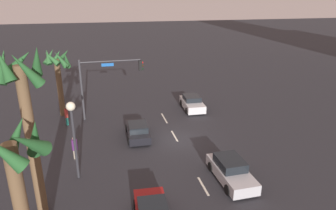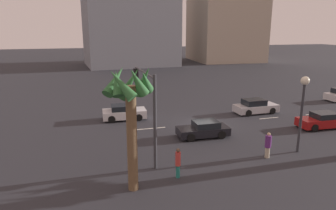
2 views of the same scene
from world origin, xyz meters
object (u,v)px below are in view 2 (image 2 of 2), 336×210
(traffic_signal, at_px, (147,97))
(palm_tree_2, at_px, (131,100))
(building_1, at_px, (226,13))
(car_5, at_px, (255,107))
(pedestrian_0, at_px, (178,162))
(car_0, at_px, (204,129))
(car_2, at_px, (124,113))
(car_4, at_px, (322,121))
(streetlamp, at_px, (303,99))
(pedestrian_1, at_px, (268,145))

(traffic_signal, distance_m, palm_tree_2, 4.50)
(building_1, bearing_deg, car_5, 70.18)
(car_5, xyz_separation_m, pedestrian_0, (11.42, 10.82, 0.29))
(car_0, bearing_deg, traffic_signal, 25.27)
(building_1, bearing_deg, car_2, 57.37)
(car_5, bearing_deg, car_0, 33.36)
(pedestrian_0, relative_size, building_1, 0.07)
(car_4, relative_size, pedestrian_0, 2.33)
(car_0, relative_size, car_2, 1.00)
(streetlamp, xyz_separation_m, palm_tree_2, (11.61, 1.87, 1.06))
(car_4, height_order, building_1, building_1)
(car_0, height_order, streetlamp, streetlamp)
(palm_tree_2, bearing_deg, car_5, -141.07)
(pedestrian_0, bearing_deg, pedestrian_1, -170.81)
(car_0, xyz_separation_m, car_5, (-7.49, -4.93, 0.07))
(palm_tree_2, bearing_deg, pedestrian_1, -170.11)
(car_4, bearing_deg, pedestrian_0, 20.01)
(car_2, bearing_deg, traffic_signal, 92.62)
(traffic_signal, bearing_deg, car_4, -173.76)
(streetlamp, relative_size, building_1, 0.22)
(car_5, height_order, building_1, building_1)
(palm_tree_2, distance_m, building_1, 67.73)
(car_4, distance_m, car_5, 6.32)
(car_4, height_order, pedestrian_1, pedestrian_1)
(car_5, height_order, palm_tree_2, palm_tree_2)
(car_0, relative_size, palm_tree_2, 0.61)
(car_2, bearing_deg, car_4, 156.16)
(car_5, distance_m, palm_tree_2, 18.54)
(car_0, relative_size, car_4, 0.98)
(car_0, xyz_separation_m, car_2, (5.32, -6.33, 0.06))
(car_4, relative_size, building_1, 0.17)
(car_4, height_order, traffic_signal, traffic_signal)
(palm_tree_2, height_order, building_1, building_1)
(car_2, height_order, car_5, car_5)
(car_4, bearing_deg, traffic_signal, 6.24)
(pedestrian_1, relative_size, palm_tree_2, 0.26)
(car_0, distance_m, traffic_signal, 6.39)
(car_0, distance_m, pedestrian_0, 7.08)
(car_0, distance_m, car_5, 8.97)
(car_0, relative_size, building_1, 0.17)
(car_5, xyz_separation_m, traffic_signal, (12.41, 7.26, 3.29))
(car_2, distance_m, palm_tree_2, 13.47)
(car_2, bearing_deg, car_0, 130.03)
(car_0, relative_size, streetlamp, 0.77)
(traffic_signal, height_order, building_1, building_1)
(car_0, xyz_separation_m, pedestrian_0, (3.93, 5.88, 0.35))
(streetlamp, bearing_deg, traffic_signal, -12.60)
(car_5, xyz_separation_m, building_1, (-19.21, -47.22, 11.17))
(traffic_signal, distance_m, pedestrian_0, 4.76)
(car_0, bearing_deg, pedestrian_1, 117.24)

